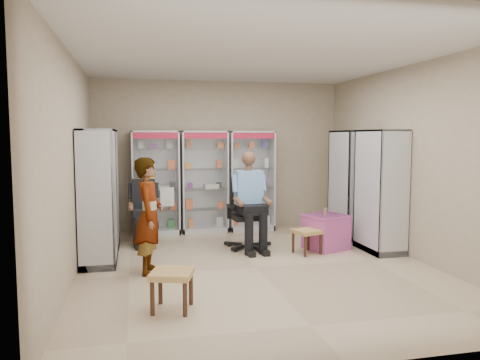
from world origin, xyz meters
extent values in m
plane|color=tan|center=(0.00, 0.00, 0.00)|extent=(6.00, 6.00, 0.00)
cube|color=tan|center=(0.00, 3.00, 1.50)|extent=(5.00, 0.02, 3.00)
cube|color=tan|center=(0.00, -3.00, 1.50)|extent=(5.00, 0.02, 3.00)
cube|color=tan|center=(-2.50, 0.00, 1.50)|extent=(0.02, 6.00, 3.00)
cube|color=tan|center=(2.50, 0.00, 1.50)|extent=(0.02, 6.00, 3.00)
cube|color=beige|center=(0.00, 0.00, 3.00)|extent=(5.00, 6.00, 0.02)
cube|color=silver|center=(-1.30, 2.73, 1.00)|extent=(0.90, 0.50, 2.00)
cube|color=#AAACB1|center=(-0.35, 2.73, 1.00)|extent=(0.90, 0.50, 2.00)
cube|color=#A5A8AC|center=(0.60, 2.73, 1.00)|extent=(0.90, 0.50, 2.00)
cube|color=#AAADB1|center=(2.23, 1.60, 1.00)|extent=(0.90, 0.50, 2.00)
cube|color=#B6B8BE|center=(2.23, 0.50, 1.00)|extent=(0.90, 0.50, 2.00)
cube|color=#9FA1A6|center=(-2.23, 1.80, 1.00)|extent=(0.90, 0.50, 2.00)
cube|color=silver|center=(-2.23, 0.70, 1.00)|extent=(0.90, 0.50, 2.00)
cube|color=black|center=(-1.55, 2.00, 0.47)|extent=(0.42, 0.42, 0.94)
cube|color=black|center=(0.16, 1.20, 0.60)|extent=(0.70, 0.70, 1.21)
cube|color=#9F3F6E|center=(1.43, 0.83, 0.29)|extent=(0.77, 0.75, 0.58)
cylinder|color=#532A07|center=(1.42, 0.84, 0.64)|extent=(0.07, 0.07, 0.11)
cube|color=#A46F45|center=(1.00, 0.60, 0.20)|extent=(0.49, 0.49, 0.39)
cube|color=#9C6842|center=(-1.32, -1.41, 0.22)|extent=(0.55, 0.55, 0.44)
imported|color=#9B9A9D|center=(-1.51, 0.07, 0.80)|extent=(0.48, 0.64, 1.61)
camera|label=1|loc=(-1.69, -6.41, 1.89)|focal=35.00mm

